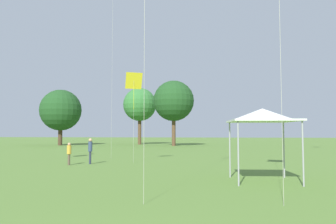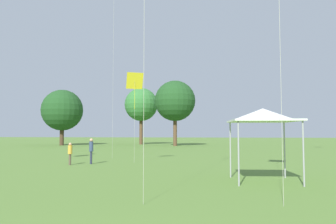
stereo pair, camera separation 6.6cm
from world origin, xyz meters
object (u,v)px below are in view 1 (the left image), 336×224
(kite_6, at_px, (134,82))
(person_standing_2, at_px, (90,148))
(person_standing_1, at_px, (69,152))
(distant_tree_2, at_px, (61,110))
(distant_tree_0, at_px, (174,101))
(canopy_tent, at_px, (262,116))
(distant_tree_1, at_px, (140,105))

(kite_6, bearing_deg, person_standing_2, 43.25)
(person_standing_1, distance_m, distant_tree_2, 37.46)
(distant_tree_0, height_order, distant_tree_2, distant_tree_0)
(canopy_tent, xyz_separation_m, distant_tree_2, (-29.08, 38.84, 3.19))
(person_standing_1, xyz_separation_m, distant_tree_2, (-17.03, 32.95, 5.26))
(canopy_tent, distance_m, distant_tree_2, 48.62)
(person_standing_1, height_order, kite_6, kite_6)
(distant_tree_2, bearing_deg, distant_tree_1, 26.68)
(distant_tree_1, height_order, distant_tree_2, distant_tree_1)
(person_standing_1, relative_size, distant_tree_0, 0.14)
(kite_6, height_order, distant_tree_2, distant_tree_2)
(distant_tree_0, distance_m, distant_tree_1, 9.38)
(canopy_tent, relative_size, distant_tree_0, 0.30)
(kite_6, bearing_deg, distant_tree_1, -59.09)
(distant_tree_0, bearing_deg, kite_6, -88.22)
(person_standing_2, height_order, distant_tree_1, distant_tree_1)
(person_standing_2, relative_size, distant_tree_2, 0.18)
(person_standing_1, height_order, person_standing_2, person_standing_2)
(distant_tree_1, xyz_separation_m, distant_tree_2, (-12.76, -6.41, -1.36))
(canopy_tent, relative_size, distant_tree_1, 0.31)
(kite_6, distance_m, distant_tree_1, 38.13)
(person_standing_1, xyz_separation_m, canopy_tent, (12.05, -5.89, 2.07))
(distant_tree_1, distance_m, distant_tree_2, 14.35)
(kite_6, xyz_separation_m, distant_tree_1, (-8.23, 37.19, 1.58))
(canopy_tent, bearing_deg, distant_tree_0, 102.96)
(canopy_tent, bearing_deg, person_standing_1, 153.94)
(canopy_tent, height_order, kite_6, kite_6)
(distant_tree_0, xyz_separation_m, distant_tree_2, (-20.03, -0.48, -1.39))
(person_standing_1, relative_size, canopy_tent, 0.46)
(distant_tree_0, bearing_deg, distant_tree_2, -178.63)
(person_standing_1, xyz_separation_m, distant_tree_0, (3.00, 33.43, 6.65))
(canopy_tent, distance_m, distant_tree_1, 48.32)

